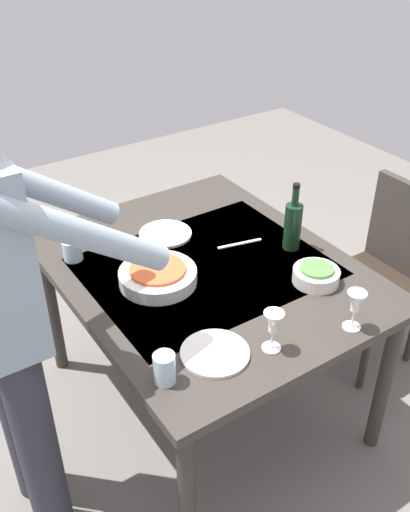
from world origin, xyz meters
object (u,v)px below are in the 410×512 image
water_cup_near_right (164,368)px  chair_near (386,264)px  side_bowl_salad (316,275)px  dining_table (205,282)px  wine_glass_left (273,324)px  wine_bottle (293,225)px  dinner_plate_far (165,234)px  water_cup_near_left (72,250)px  serving_bowl_pasta (158,275)px  dinner_plate_near (215,353)px  person_server (5,312)px  wine_glass_right (356,304)px

water_cup_near_right → chair_near: bearing=-78.4°
chair_near → side_bowl_salad: size_ratio=5.06×
dining_table → wine_glass_left: 0.56m
wine_bottle → water_cup_near_right: 0.92m
water_cup_near_right → dinner_plate_far: (0.76, -0.44, -0.05)m
water_cup_near_right → side_bowl_salad: size_ratio=0.59×
water_cup_near_left → water_cup_near_right: (-0.80, 0.03, 0.01)m
serving_bowl_pasta → side_bowl_salad: same height
water_cup_near_right → serving_bowl_pasta: 0.52m
side_bowl_salad → wine_glass_left: bearing=117.8°
water_cup_near_left → dinner_plate_near: (-0.79, -0.16, -0.04)m
wine_bottle → serving_bowl_pasta: size_ratio=0.99×
person_server → dining_table: bearing=-82.6°
water_cup_near_right → dinner_plate_far: water_cup_near_right is taller
dinner_plate_near → chair_near: bearing=-77.1°
person_server → water_cup_near_left: (0.45, -0.39, -0.15)m
person_server → dinner_plate_far: (0.40, -0.80, -0.19)m
side_bowl_salad → dinner_plate_far: side_bowl_salad is taller
person_server → water_cup_near_left: bearing=-40.8°
dining_table → water_cup_near_left: bearing=50.6°
dinner_plate_near → wine_glass_right: bearing=-107.7°
wine_glass_right → dinner_plate_far: wine_glass_right is taller
wine_bottle → dinner_plate_near: 0.74m
person_server → water_cup_near_right: 0.52m
dining_table → water_cup_near_right: bearing=135.2°
wine_bottle → water_cup_near_right: (-0.38, 0.83, -0.06)m
wine_glass_right → dinner_plate_near: 0.50m
dining_table → dinner_plate_near: bearing=150.0°
wine_glass_left → side_bowl_salad: 0.44m
person_server → serving_bowl_pasta: person_server is taller
chair_near → person_server: size_ratio=0.54×
person_server → wine_glass_right: person_server is taller
serving_bowl_pasta → water_cup_near_right: bearing=152.6°
dining_table → person_server: person_server is taller
wine_bottle → wine_glass_left: size_ratio=1.96×
wine_glass_left → dinner_plate_near: size_ratio=0.66×
chair_near → wine_glass_left: size_ratio=6.03×
person_server → wine_glass_right: (-0.49, -1.02, -0.09)m
chair_near → dinner_plate_far: bearing=63.1°
side_bowl_salad → dinner_plate_far: size_ratio=0.78×
wine_glass_left → dinner_plate_near: 0.21m
person_server → wine_bottle: person_server is taller
wine_glass_right → side_bowl_salad: 0.29m
person_server → dinner_plate_far: bearing=-63.1°
serving_bowl_pasta → dinner_plate_near: (-0.45, 0.05, -0.03)m
person_server → side_bowl_salad: size_ratio=9.38×
wine_bottle → dinner_plate_far: (0.38, 0.39, -0.10)m
wine_glass_right → water_cup_near_right: (0.14, 0.67, -0.05)m
water_cup_near_right → side_bowl_salad: water_cup_near_right is taller
wine_glass_right → person_server: bearing=64.3°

